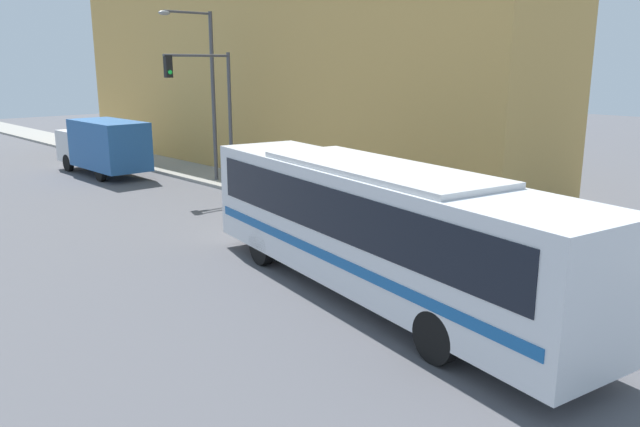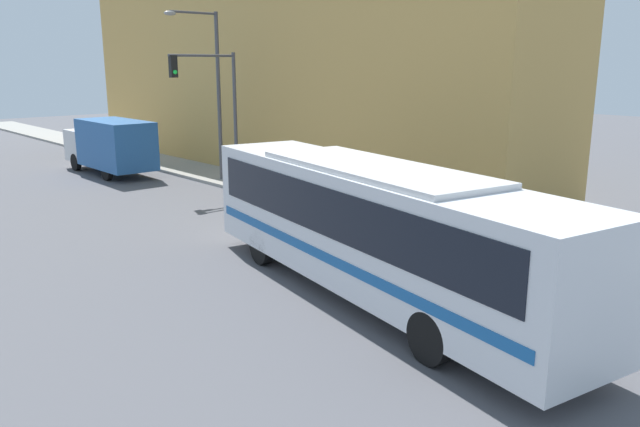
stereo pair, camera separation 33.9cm
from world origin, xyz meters
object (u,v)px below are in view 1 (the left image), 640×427
(parking_meter, at_px, (297,180))
(street_lamp, at_px, (207,83))
(delivery_truck, at_px, (103,145))
(fire_hydrant, at_px, (361,205))
(traffic_light_pole, at_px, (210,97))
(city_bus, at_px, (375,222))

(parking_meter, xyz_separation_m, street_lamp, (-0.09, 6.22, 3.73))
(delivery_truck, bearing_deg, fire_hydrant, -79.83)
(delivery_truck, bearing_deg, street_lamp, -64.67)
(parking_meter, bearing_deg, traffic_light_pole, 100.74)
(traffic_light_pole, bearing_deg, fire_hydrant, -83.80)
(fire_hydrant, relative_size, parking_meter, 0.67)
(fire_hydrant, distance_m, traffic_light_pole, 9.11)
(city_bus, distance_m, fire_hydrant, 7.97)
(city_bus, bearing_deg, fire_hydrant, 55.93)
(fire_hydrant, height_order, street_lamp, street_lamp)
(parking_meter, bearing_deg, fire_hydrant, -90.00)
(parking_meter, height_order, street_lamp, street_lamp)
(fire_hydrant, xyz_separation_m, traffic_light_pole, (-0.90, 8.32, 3.60))
(city_bus, distance_m, traffic_light_pole, 14.85)
(traffic_light_pole, height_order, street_lamp, street_lamp)
(city_bus, height_order, delivery_truck, city_bus)
(parking_meter, distance_m, street_lamp, 7.25)
(fire_hydrant, bearing_deg, traffic_light_pole, 96.20)
(delivery_truck, bearing_deg, city_bus, -97.34)
(parking_meter, bearing_deg, delivery_truck, 103.12)
(fire_hydrant, distance_m, street_lamp, 10.62)
(city_bus, xyz_separation_m, traffic_light_pole, (4.58, 13.94, 2.25))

